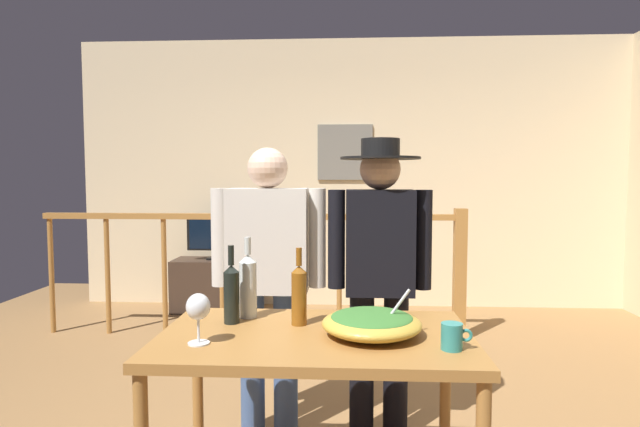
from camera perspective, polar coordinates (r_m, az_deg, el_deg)
back_wall at (r=5.56m, az=3.45°, el=4.38°), size 5.81×0.10×2.83m
framed_picture at (r=5.51m, az=2.77°, el=6.76°), size 0.58×0.03×0.58m
stair_railing at (r=4.45m, az=-1.25°, el=-4.83°), size 3.66×0.10×1.12m
tv_console at (r=5.50m, az=-11.21°, el=-7.73°), size 0.90×0.40×0.53m
flat_screen_tv at (r=5.38m, az=-11.37°, el=-2.26°), size 0.59×0.12×0.45m
serving_table at (r=2.14m, az=-0.53°, el=-15.18°), size 1.24×0.74×0.76m
salad_bowl at (r=2.08m, az=5.72°, el=-11.86°), size 0.39×0.39×0.20m
wine_glass at (r=2.00m, az=-13.28°, el=-10.17°), size 0.09×0.09×0.19m
wine_bottle_clear at (r=2.33m, az=-7.94°, el=-7.75°), size 0.08×0.08×0.36m
wine_bottle_amber at (r=2.19m, az=-2.33°, el=-8.82°), size 0.06×0.06×0.33m
wine_bottle_dark at (r=2.25m, az=-9.73°, el=-8.57°), size 0.07×0.07×0.33m
mug_teal at (r=1.97m, az=14.39°, el=-12.99°), size 0.11×0.08×0.10m
person_standing_left at (r=2.77m, az=-5.71°, el=-5.86°), size 0.61×0.22×1.54m
person_standing_right at (r=2.74m, az=6.57°, el=-5.50°), size 0.54×0.42×1.58m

